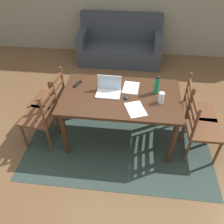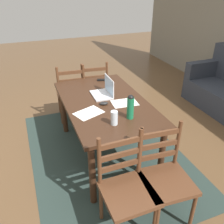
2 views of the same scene
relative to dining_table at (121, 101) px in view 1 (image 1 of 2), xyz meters
name	(u,v)px [view 1 (image 1 of 2)]	position (x,y,z in m)	size (l,w,h in m)	color
ground_plane	(119,136)	(0.00, 0.00, -0.68)	(14.00, 14.00, 0.00)	brown
area_rug	(119,136)	(0.00, 0.00, -0.68)	(2.65, 1.90, 0.01)	#283833
dining_table	(121,101)	(0.00, 0.00, 0.00)	(1.58, 0.94, 0.78)	#382114
chair_left_far	(50,100)	(-1.08, 0.18, -0.22)	(0.49, 0.49, 0.95)	#56331E
chair_right_near	(201,129)	(1.08, -0.19, -0.22)	(0.45, 0.45, 0.95)	#56331E
chair_left_near	(42,117)	(-1.08, -0.19, -0.22)	(0.48, 0.48, 0.95)	#56331E
chair_right_far	(196,110)	(1.08, 0.19, -0.22)	(0.47, 0.47, 0.95)	#56331E
couch	(120,46)	(-0.21, 2.46, -0.33)	(1.80, 0.80, 1.00)	#2D333D
laptop	(109,89)	(-0.17, 0.06, 0.15)	(0.32, 0.23, 0.23)	silver
water_bottle	(157,84)	(0.46, 0.11, 0.23)	(0.07, 0.07, 0.27)	#197247
drinking_glass	(161,98)	(0.52, -0.09, 0.17)	(0.07, 0.07, 0.15)	silver
computer_mouse	(126,97)	(0.08, -0.04, 0.11)	(0.06, 0.10, 0.03)	black
tv_remote	(78,84)	(-0.63, 0.20, 0.11)	(0.04, 0.17, 0.02)	black
paper_stack_left	(136,109)	(0.21, -0.26, 0.10)	(0.21, 0.30, 0.00)	white
paper_stack_right	(131,88)	(0.13, 0.20, 0.10)	(0.21, 0.30, 0.00)	white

